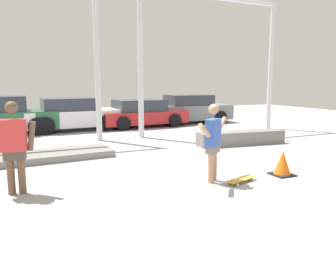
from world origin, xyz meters
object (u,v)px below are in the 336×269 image
parked_car_grey (190,109)px  parked_car_white (72,114)px  skateboarder (213,139)px  traffic_cone (283,163)px  bystander (14,144)px  grind_box (241,138)px  skateboard (241,179)px  manual_pad (52,155)px  parked_car_red (142,114)px

parked_car_grey → parked_car_white: bearing=-173.9°
skateboarder → traffic_cone: (1.65, -0.22, -0.62)m
bystander → grind_box: bearing=-151.8°
bystander → parked_car_grey: bearing=-124.8°
skateboard → manual_pad: size_ratio=0.26×
skateboard → traffic_cone: bearing=-13.2°
skateboarder → parked_car_grey: 10.18m
parked_car_white → parked_car_red: parked_car_white is taller
manual_pad → bystander: size_ratio=1.86×
manual_pad → parked_car_white: 5.51m
parked_car_red → traffic_cone: (0.08, -8.93, -0.34)m
parked_car_white → bystander: size_ratio=2.37×
grind_box → parked_car_red: bearing=104.8°
skateboarder → bystander: size_ratio=0.94×
parked_car_white → skateboarder: bearing=-82.2°
manual_pad → grind_box: bearing=-3.9°
manual_pad → traffic_cone: (4.48, -3.76, 0.18)m
skateboard → grind_box: 4.27m
parked_car_white → traffic_cone: (3.17, -9.08, -0.41)m
bystander → skateboard: bearing=174.2°
skateboarder → skateboard: (0.51, -0.29, -0.82)m
skateboard → grind_box: size_ratio=0.27×
parked_car_white → manual_pad: bearing=-105.8°
manual_pad → parked_car_red: bearing=49.5°
grind_box → parked_car_red: size_ratio=0.73×
skateboarder → parked_car_white: (-1.51, 8.86, -0.21)m
parked_car_red → bystander: (-5.23, -7.90, 0.32)m
skateboard → parked_car_white: (-2.02, 9.15, 0.61)m
bystander → traffic_cone: 5.44m
skateboard → bystander: bearing=148.5°
skateboard → parked_car_grey: parked_car_grey is taller
manual_pad → bystander: (-0.82, -2.73, 0.83)m
parked_car_red → traffic_cone: bearing=-92.6°
skateboarder → parked_car_red: skateboarder is taller
grind_box → manual_pad: (-5.87, 0.40, -0.13)m
parked_car_red → bystander: size_ratio=2.42×
parked_car_white → parked_car_red: bearing=-4.7°
skateboard → parked_car_grey: size_ratio=0.20×
parked_car_white → traffic_cone: bearing=-72.7°
skateboarder → bystander: bystander is taller
traffic_cone → parked_car_white: bearing=109.2°
manual_pad → parked_car_white: parked_car_white is taller
grind_box → traffic_cone: size_ratio=5.47×
grind_box → parked_car_grey: size_ratio=0.74×
parked_car_grey → traffic_cone: (-2.72, -9.41, -0.41)m
manual_pad → bystander: bearing=-106.7°
skateboarder → skateboard: 1.01m
grind_box → parked_car_red: (-1.47, 5.57, 0.38)m
parked_car_red → parked_car_grey: size_ratio=1.02×
parked_car_grey → parked_car_red: bearing=-167.4°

